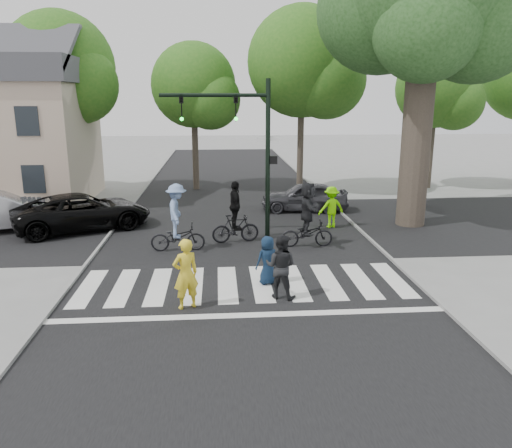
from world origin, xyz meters
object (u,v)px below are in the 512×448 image
at_px(pedestrian_child, 268,260).
at_px(cyclist_mid, 235,218).
at_px(car_suv, 83,212).
at_px(cyclist_left, 177,222).
at_px(cyclist_right, 307,218).
at_px(traffic_signal, 246,136).
at_px(pedestrian_adult, 281,266).
at_px(pedestrian_woman, 186,274).
at_px(car_grey, 305,197).

xyz_separation_m(pedestrian_child, cyclist_mid, (-0.77, 4.41, 0.24)).
bearing_deg(car_suv, pedestrian_child, -159.07).
distance_m(cyclist_left, cyclist_right, 4.67).
distance_m(traffic_signal, pedestrian_child, 6.13).
xyz_separation_m(pedestrian_adult, cyclist_mid, (-1.02, 5.47, 0.07)).
bearing_deg(pedestrian_adult, car_suv, -24.54).
height_order(pedestrian_woman, car_grey, pedestrian_woman).
height_order(pedestrian_child, car_grey, pedestrian_child).
distance_m(pedestrian_woman, cyclist_left, 5.09).
bearing_deg(pedestrian_adult, traffic_signal, -62.00).
height_order(traffic_signal, cyclist_left, traffic_signal).
relative_size(pedestrian_woman, cyclist_right, 0.78).
distance_m(pedestrian_adult, car_grey, 10.88).
height_order(pedestrian_child, car_suv, car_suv).
distance_m(pedestrian_child, pedestrian_adult, 1.10).
xyz_separation_m(cyclist_left, car_suv, (-4.11, 3.29, -0.29)).
height_order(pedestrian_adult, cyclist_mid, cyclist_mid).
bearing_deg(car_grey, car_suv, -68.29).
height_order(pedestrian_woman, cyclist_left, cyclist_left).
xyz_separation_m(car_suv, car_grey, (9.71, 2.76, -0.06)).
bearing_deg(traffic_signal, pedestrian_adult, -84.77).
bearing_deg(pedestrian_woman, cyclist_right, -152.95).
relative_size(traffic_signal, pedestrian_child, 4.16).
height_order(traffic_signal, pedestrian_child, traffic_signal).
distance_m(traffic_signal, car_suv, 7.51).
bearing_deg(pedestrian_adult, cyclist_right, -85.69).
bearing_deg(cyclist_left, pedestrian_adult, -55.57).
xyz_separation_m(cyclist_left, cyclist_right, (4.67, 0.15, 0.01)).
height_order(cyclist_right, car_suv, cyclist_right).
bearing_deg(cyclist_mid, traffic_signal, 61.56).
distance_m(traffic_signal, pedestrian_woman, 7.67).
bearing_deg(pedestrian_woman, traffic_signal, -130.76).
bearing_deg(pedestrian_adult, pedestrian_child, -53.96).
distance_m(pedestrian_adult, cyclist_mid, 5.56).
height_order(cyclist_left, cyclist_mid, cyclist_left).
bearing_deg(cyclist_left, cyclist_right, 1.83).
bearing_deg(car_grey, traffic_signal, -29.65).
relative_size(pedestrian_child, pedestrian_adult, 0.81).
relative_size(pedestrian_child, cyclist_right, 0.61).
xyz_separation_m(pedestrian_woman, cyclist_mid, (1.50, 5.99, 0.02)).
bearing_deg(pedestrian_woman, pedestrian_adult, 166.83).
height_order(cyclist_left, cyclist_right, cyclist_left).
distance_m(cyclist_mid, cyclist_right, 2.70).
relative_size(traffic_signal, cyclist_right, 2.52).
bearing_deg(cyclist_mid, cyclist_right, -16.94).
xyz_separation_m(pedestrian_child, car_grey, (2.74, 9.53, -0.02)).
xyz_separation_m(traffic_signal, pedestrian_child, (0.33, -5.23, -3.18)).
xyz_separation_m(traffic_signal, cyclist_mid, (-0.44, -0.82, -2.94)).
relative_size(cyclist_mid, cyclist_right, 0.98).
xyz_separation_m(traffic_signal, car_suv, (-6.64, 1.54, -3.15)).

